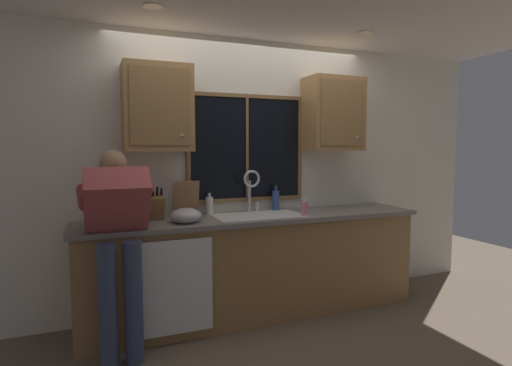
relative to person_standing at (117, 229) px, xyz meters
The scene contains 23 objects.
back_wall 1.41m from the person_standing, 28.38° to the left, with size 5.46×0.12×2.55m, color silver.
ceiling_downlight_left 1.62m from the person_standing, ahead, with size 0.14×0.14×0.01m, color #FFEAB2.
ceiling_downlight_right 2.66m from the person_standing, ahead, with size 0.14×0.14×0.01m, color #FFEAB2.
window_glass 1.48m from the person_standing, 25.38° to the left, with size 1.10×0.02×0.95m, color black.
window_frame_top 1.73m from the person_standing, 25.00° to the left, with size 1.17×0.02×0.04m, color brown.
window_frame_bottom 1.36m from the person_standing, 25.00° to the left, with size 1.17×0.02×0.04m, color brown.
window_frame_left 1.05m from the person_standing, 40.87° to the left, with size 0.04×0.02×0.95m, color brown.
window_frame_right 1.97m from the person_standing, 17.70° to the left, with size 0.04×0.02×0.95m, color brown.
window_mullion_center 1.48m from the person_standing, 24.92° to the left, with size 0.02×0.02×0.95m, color brown.
lower_cabinet_run 1.34m from the person_standing, 14.05° to the left, with size 3.06×0.58×0.88m, color olive.
countertop 1.24m from the person_standing, 13.15° to the left, with size 3.12×0.62×0.04m, color slate.
dishwasher_front 0.63m from the person_standing, ahead, with size 0.60×0.02×0.74m, color white.
upper_cabinet_left 1.07m from the person_standing, 48.74° to the left, with size 0.56×0.36×0.72m.
upper_cabinet_right 2.32m from the person_standing, 11.42° to the left, with size 0.56×0.36×0.72m.
sink 1.27m from the person_standing, 13.34° to the left, with size 0.80×0.46×0.21m.
faucet 1.34m from the person_standing, 20.87° to the left, with size 0.18×0.09×0.40m.
person_standing is the anchor object (origin of this frame).
knife_block 0.54m from the person_standing, 49.86° to the left, with size 0.12×0.18×0.32m.
cutting_board 0.81m from the person_standing, 39.25° to the left, with size 0.22×0.02×0.32m, color #997047.
mixing_bowl 0.58m from the person_standing, 18.46° to the left, with size 0.25×0.25×0.13m, color #B7B7BC.
soap_dispenser 1.62m from the person_standing, ahead, with size 0.06×0.07×0.17m.
bottle_green_glass 0.99m from the person_standing, 32.10° to the left, with size 0.07×0.07×0.21m.
bottle_tall_clear 1.60m from the person_standing, 18.91° to the left, with size 0.07×0.07×0.25m.
Camera 1 is at (-1.39, -3.71, 1.54)m, focal length 28.92 mm.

